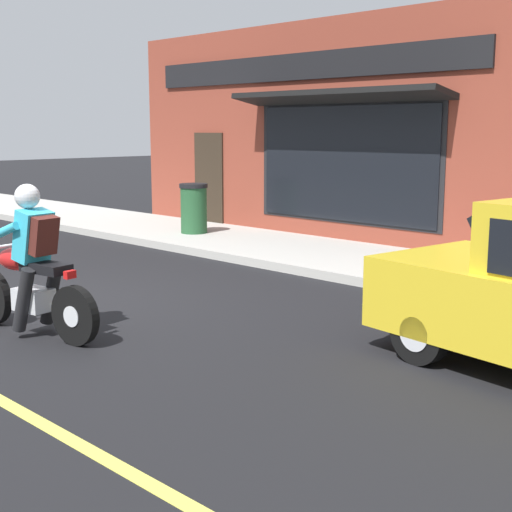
{
  "coord_description": "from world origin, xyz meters",
  "views": [
    {
      "loc": [
        -4.28,
        -7.88,
        2.18
      ],
      "look_at": [
        0.65,
        -3.06,
        0.95
      ],
      "focal_mm": 50.0,
      "sensor_mm": 36.0,
      "label": 1
    }
  ],
  "objects": [
    {
      "name": "motorcycle_with_rider",
      "position": [
        -0.65,
        -0.98,
        0.68
      ],
      "size": [
        0.67,
        2.01,
        1.62
      ],
      "color": "black",
      "rests_on": "ground"
    },
    {
      "name": "sidewalk_curb",
      "position": [
        5.0,
        3.0,
        0.07
      ],
      "size": [
        2.6,
        22.0,
        0.14
      ],
      "primitive_type": "cube",
      "color": "#ADAAA3",
      "rests_on": "ground"
    },
    {
      "name": "ground_plane",
      "position": [
        0.0,
        0.0,
        0.0
      ],
      "size": [
        80.0,
        80.0,
        0.0
      ],
      "primitive_type": "plane",
      "color": "black"
    },
    {
      "name": "trash_bin",
      "position": [
        4.91,
        2.84,
        0.64
      ],
      "size": [
        0.56,
        0.56,
        0.98
      ],
      "color": "#23512D",
      "rests_on": "sidewalk_curb"
    },
    {
      "name": "storefront_building",
      "position": [
        6.52,
        1.3,
        2.11
      ],
      "size": [
        1.25,
        9.35,
        4.2
      ],
      "color": "brown",
      "rests_on": "ground"
    },
    {
      "name": "fire_hydrant",
      "position": [
        5.71,
        -2.87,
        0.57
      ],
      "size": [
        0.36,
        0.24,
        0.88
      ],
      "color": "red",
      "rests_on": "sidewalk_curb"
    }
  ]
}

